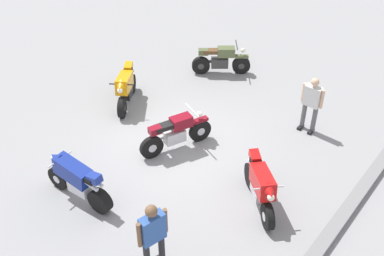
# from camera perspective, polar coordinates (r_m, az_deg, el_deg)

# --- Properties ---
(ground_plane) EXTENTS (40.00, 40.00, 0.00)m
(ground_plane) POSITION_cam_1_polar(r_m,az_deg,el_deg) (12.49, -2.24, -2.43)
(ground_plane) COLOR gray
(curb_edge) EXTENTS (14.00, 0.30, 0.15)m
(curb_edge) POSITION_cam_1_polar(r_m,az_deg,el_deg) (10.81, 17.07, -11.61)
(curb_edge) COLOR gray
(curb_edge) RESTS_ON ground
(motorcycle_maroon_cruiser) EXTENTS (1.99, 0.99, 1.09)m
(motorcycle_maroon_cruiser) POSITION_cam_1_polar(r_m,az_deg,el_deg) (12.15, -2.01, -0.58)
(motorcycle_maroon_cruiser) COLOR black
(motorcycle_maroon_cruiser) RESTS_ON ground
(motorcycle_olive_vintage) EXTENTS (1.35, 1.62, 1.07)m
(motorcycle_olive_vintage) POSITION_cam_1_polar(r_m,az_deg,el_deg) (15.61, 3.56, 8.30)
(motorcycle_olive_vintage) COLOR black
(motorcycle_olive_vintage) RESTS_ON ground
(motorcycle_blue_sportbike) EXTENTS (0.70, 1.96, 1.14)m
(motorcycle_blue_sportbike) POSITION_cam_1_polar(r_m,az_deg,el_deg) (10.98, -13.95, -6.14)
(motorcycle_blue_sportbike) COLOR black
(motorcycle_blue_sportbike) RESTS_ON ground
(motorcycle_orange_sportbike) EXTENTS (1.72, 1.25, 1.14)m
(motorcycle_orange_sportbike) POSITION_cam_1_polar(r_m,az_deg,el_deg) (14.04, -8.16, 5.00)
(motorcycle_orange_sportbike) COLOR black
(motorcycle_orange_sportbike) RESTS_ON ground
(motorcycle_red_sportbike) EXTENTS (1.46, 1.56, 1.14)m
(motorcycle_red_sportbike) POSITION_cam_1_polar(r_m,az_deg,el_deg) (10.63, 8.42, -7.00)
(motorcycle_red_sportbike) COLOR black
(motorcycle_red_sportbike) RESTS_ON ground
(person_in_blue_shirt) EXTENTS (0.68, 0.40, 1.77)m
(person_in_blue_shirt) POSITION_cam_1_polar(r_m,az_deg,el_deg) (9.01, -4.82, -12.86)
(person_in_blue_shirt) COLOR #262628
(person_in_blue_shirt) RESTS_ON ground
(person_in_white_shirt) EXTENTS (0.31, 0.65, 1.66)m
(person_in_white_shirt) POSITION_cam_1_polar(r_m,az_deg,el_deg) (13.00, 14.46, 3.17)
(person_in_white_shirt) COLOR #59595B
(person_in_white_shirt) RESTS_ON ground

